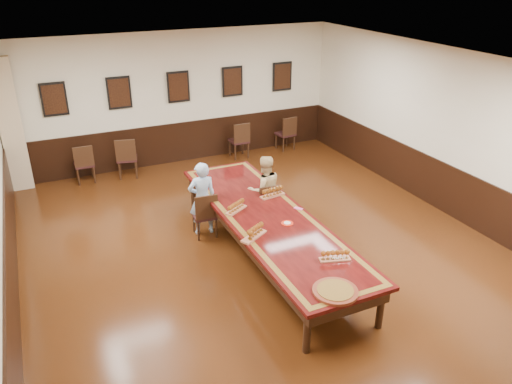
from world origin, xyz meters
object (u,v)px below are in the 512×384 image
chair_woman (266,204)px  spare_chair_b (127,157)px  person_woman (264,190)px  spare_chair_d (285,133)px  spare_chair_c (239,140)px  carved_platter (335,291)px  chair_man (204,214)px  spare_chair_a (84,163)px  person_man (202,199)px  conference_table (268,224)px

chair_woman → spare_chair_b: spare_chair_b is taller
person_woman → spare_chair_d: bearing=-118.7°
spare_chair_c → spare_chair_b: bearing=1.3°
spare_chair_c → carved_platter: size_ratio=1.32×
chair_woman → spare_chair_c: size_ratio=0.93×
chair_man → spare_chair_d: bearing=-131.0°
spare_chair_b → person_woman: size_ratio=0.71×
spare_chair_a → spare_chair_c: size_ratio=0.97×
chair_man → carved_platter: size_ratio=1.24×
spare_chair_b → person_man: person_man is taller
chair_woman → person_woman: size_ratio=0.64×
chair_man → spare_chair_d: (3.52, 3.49, 0.02)m
chair_woman → spare_chair_c: bearing=-100.3°
spare_chair_a → person_man: (1.68, -3.40, 0.25)m
spare_chair_c → spare_chair_d: (1.36, 0.03, -0.01)m
person_man → person_woman: size_ratio=1.02×
spare_chair_d → carved_platter: (-2.91, -6.87, 0.31)m
spare_chair_a → person_man: bearing=116.5°
spare_chair_a → conference_table: (2.42, -4.63, 0.16)m
chair_woman → conference_table: size_ratio=0.18×
spare_chair_d → chair_man: bearing=38.3°
chair_man → person_woman: 1.24m
chair_man → conference_table: (0.75, -1.14, 0.17)m
conference_table → spare_chair_d: bearing=59.1°
chair_woman → carved_platter: 3.34m
chair_man → spare_chair_a: spare_chair_a is taller
conference_table → carved_platter: carved_platter is taller
chair_woman → spare_chair_b: 3.99m
chair_woman → person_man: size_ratio=0.63×
chair_woman → conference_table: 1.13m
spare_chair_b → conference_table: spare_chair_b is taller
chair_woman → person_man: 1.24m
spare_chair_d → carved_platter: size_ratio=1.29×
spare_chair_a → person_woman: size_ratio=0.66×
spare_chair_d → conference_table: 5.40m
spare_chair_a → person_woman: bearing=129.6°
spare_chair_d → spare_chair_a: bearing=-6.5°
chair_man → person_man: bearing=-90.0°
chair_man → person_woman: (1.21, -0.02, 0.25)m
person_woman → carved_platter: (-0.60, -3.36, 0.09)m
spare_chair_b → spare_chair_c: spare_chair_b is taller
spare_chair_a → person_woman: person_woman is taller
spare_chair_c → person_woman: size_ratio=0.69×
spare_chair_d → carved_platter: 7.47m
chair_man → spare_chair_b: bearing=-73.9°
chair_man → conference_table: chair_man is taller
spare_chair_b → chair_man: bearing=114.7°
chair_man → spare_chair_a: (-1.67, 3.49, 0.02)m
person_man → conference_table: (0.74, -1.23, -0.09)m
person_woman → spare_chair_c: bearing=-100.6°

